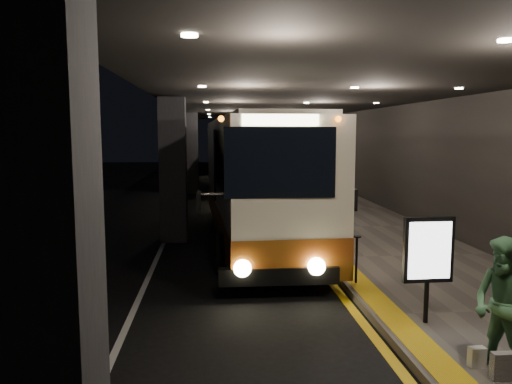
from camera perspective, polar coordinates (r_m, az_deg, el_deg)
name	(u,v)px	position (r m, az deg, el deg)	size (l,w,h in m)	color
ground	(226,275)	(11.94, -3.47, -9.50)	(90.00, 90.00, 0.00)	black
lane_line_white	(168,234)	(16.86, -10.05, -4.71)	(0.12, 50.00, 0.01)	silver
kerb_stripe_yellow	(291,232)	(16.99, 4.07, -4.54)	(0.18, 50.00, 0.01)	gold
sidewalk	(361,228)	(17.51, 11.88, -4.09)	(4.50, 50.00, 0.15)	#514C44
tactile_strip	(306,227)	(17.05, 5.74, -4.00)	(0.50, 50.00, 0.01)	gold
terminal_wall	(428,143)	(17.99, 19.02, 5.35)	(0.10, 50.00, 6.00)	black
support_columns	(173,170)	(15.55, -9.44, 2.49)	(0.80, 24.80, 4.40)	black
canopy	(297,94)	(16.73, 4.73, 11.10)	(9.00, 50.00, 0.40)	black
coach_main	(255,183)	(15.44, -0.13, 0.99)	(3.00, 11.99, 3.71)	beige
coach_second	(236,160)	(30.03, -2.31, 3.68)	(2.91, 11.29, 3.51)	beige
coach_third	(227,151)	(44.46, -3.30, 4.75)	(3.04, 11.49, 3.57)	beige
passenger_boarding	(333,228)	(13.05, 8.80, -4.11)	(0.54, 0.36, 1.49)	#CA5E5E
passenger_waiting_green	(505,306)	(7.53, 26.56, -11.59)	(0.90, 0.55, 1.84)	#3F7248
bag_polka	(503,366)	(7.59, 26.38, -17.41)	(0.30, 0.13, 0.37)	black
bag_plain	(477,357)	(7.84, 23.94, -16.86)	(0.22, 0.13, 0.28)	beige
info_sign	(428,252)	(8.86, 19.11, -6.48)	(0.86, 0.14, 1.82)	black
stanchion_post	(356,260)	(10.91, 11.41, -7.62)	(0.05, 0.05, 1.02)	black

